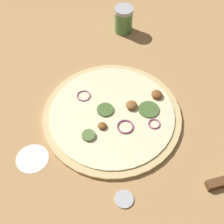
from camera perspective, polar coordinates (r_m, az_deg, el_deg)
name	(u,v)px	position (r m, az deg, el deg)	size (l,w,h in m)	color
ground_plane	(112,117)	(0.80, 0.00, -0.86)	(3.00, 3.00, 0.00)	tan
pizza	(113,115)	(0.80, 0.11, -0.54)	(0.35, 0.35, 0.03)	#D6B77A
spice_jar	(124,20)	(1.02, 2.13, 16.51)	(0.06, 0.06, 0.08)	#4C7F42
loose_cap	(125,199)	(0.70, 2.46, -15.55)	(0.04, 0.04, 0.01)	#B2B2B7
flour_patch	(32,158)	(0.76, -14.37, -8.24)	(0.08, 0.08, 0.00)	white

